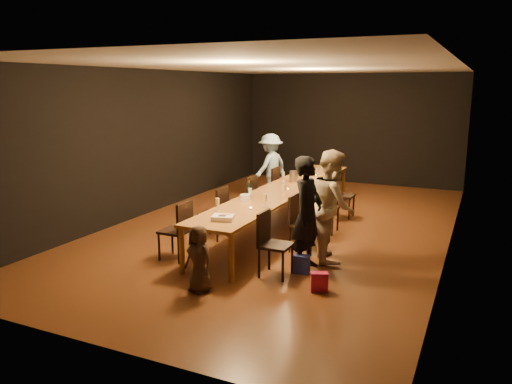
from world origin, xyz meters
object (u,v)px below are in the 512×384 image
at_px(chair_right_0, 276,244).
at_px(ice_bucket, 294,176).
at_px(table, 283,191).
at_px(woman_birthday, 307,213).
at_px(chair_right_2, 326,208).
at_px(chair_left_0, 175,230).
at_px(chair_left_3, 267,188).
at_px(woman_tan, 332,205).
at_px(plate_stack, 246,197).
at_px(chair_left_1, 213,213).
at_px(birthday_cake, 223,218).
at_px(man_blue, 270,166).
at_px(chair_right_3, 343,195).
at_px(chair_left_2, 243,199).
at_px(champagne_bottle, 249,189).
at_px(child, 199,259).
at_px(chair_right_1, 304,224).

distance_m(chair_right_0, ice_bucket, 3.35).
bearing_deg(table, woman_birthday, -59.25).
height_order(chair_right_2, chair_left_0, same).
xyz_separation_m(chair_left_3, woman_tan, (2.21, -2.59, 0.40)).
bearing_deg(plate_stack, woman_tan, -6.63).
distance_m(chair_left_1, plate_stack, 0.72).
height_order(birthday_cake, plate_stack, plate_stack).
xyz_separation_m(chair_right_0, man_blue, (-2.05, 4.58, 0.31)).
distance_m(table, chair_right_3, 1.49).
xyz_separation_m(chair_left_2, man_blue, (-0.35, 2.18, 0.31)).
bearing_deg(champagne_bottle, child, -80.58).
xyz_separation_m(chair_right_3, champagne_bottle, (-1.09, -2.20, 0.44)).
bearing_deg(woman_tan, table, 19.43).
height_order(chair_left_2, child, chair_left_2).
xyz_separation_m(chair_right_1, woman_tan, (0.51, -0.19, 0.40)).
relative_size(chair_left_3, plate_stack, 4.98).
height_order(chair_left_3, birthday_cake, chair_left_3).
relative_size(chair_right_2, woman_birthday, 0.55).
distance_m(chair_left_3, woman_tan, 3.43).
height_order(woman_tan, birthday_cake, woman_tan).
bearing_deg(woman_tan, chair_left_1, 60.18).
distance_m(man_blue, plate_stack, 3.53).
relative_size(chair_left_1, chair_left_3, 1.00).
bearing_deg(chair_right_3, table, -35.31).
height_order(chair_left_0, champagne_bottle, champagne_bottle).
bearing_deg(birthday_cake, chair_right_2, 56.21).
bearing_deg(table, chair_left_3, 125.31).
distance_m(table, chair_left_0, 2.56).
bearing_deg(woman_birthday, woman_tan, -16.10).
bearing_deg(plate_stack, chair_right_1, 0.30).
xyz_separation_m(chair_left_1, plate_stack, (0.64, -0.01, 0.34)).
height_order(chair_right_0, ice_bucket, ice_bucket).
bearing_deg(ice_bucket, birthday_cake, -87.71).
relative_size(chair_right_0, ice_bucket, 4.48).
distance_m(chair_right_2, chair_left_1, 2.08).
bearing_deg(chair_right_3, chair_left_0, -25.28).
xyz_separation_m(chair_left_3, birthday_cake, (0.90, -3.68, 0.32)).
distance_m(table, chair_right_2, 0.88).
xyz_separation_m(chair_right_0, child, (-0.71, -0.92, -0.02)).
distance_m(chair_right_0, chair_left_2, 2.94).
height_order(chair_right_0, child, chair_right_0).
distance_m(chair_right_3, woman_tan, 2.67).
bearing_deg(champagne_bottle, chair_right_3, 63.58).
height_order(chair_left_0, chair_left_3, same).
distance_m(chair_left_2, man_blue, 2.23).
relative_size(chair_right_3, woman_birthday, 0.55).
height_order(chair_right_1, man_blue, man_blue).
xyz_separation_m(table, chair_right_1, (0.85, -1.20, -0.24)).
distance_m(child, plate_stack, 2.18).
bearing_deg(man_blue, chair_right_1, 47.98).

